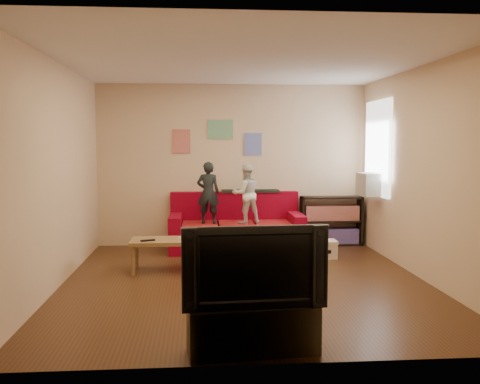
{
  "coord_description": "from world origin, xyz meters",
  "views": [
    {
      "loc": [
        -0.57,
        -6.5,
        1.73
      ],
      "look_at": [
        0.0,
        0.8,
        1.05
      ],
      "focal_mm": 40.0,
      "sensor_mm": 36.0,
      "label": 1
    }
  ],
  "objects": [
    {
      "name": "game_controller",
      "position": [
        -0.79,
        0.68,
        0.45
      ],
      "size": [
        0.13,
        0.08,
        0.03
      ],
      "primitive_type": "cube",
      "rotation": [
        0.0,
        0.0,
        0.4
      ],
      "color": "silver",
      "rests_on": "coffee_table"
    },
    {
      "name": "bookshelf",
      "position": [
        1.66,
        2.3,
        0.37
      ],
      "size": [
        1.03,
        0.31,
        0.82
      ],
      "color": "black",
      "rests_on": "ground"
    },
    {
      "name": "remote",
      "position": [
        -1.24,
        0.51,
        0.45
      ],
      "size": [
        0.19,
        0.12,
        0.02
      ],
      "primitive_type": "cube",
      "rotation": [
        0.0,
        0.0,
        0.4
      ],
      "color": "black",
      "rests_on": "coffee_table"
    },
    {
      "name": "tissue",
      "position": [
        0.6,
        1.05,
        0.05
      ],
      "size": [
        0.13,
        0.13,
        0.1
      ],
      "primitive_type": "sphere",
      "rotation": [
        0.0,
        0.0,
        0.25
      ],
      "color": "silver",
      "rests_on": "ground"
    },
    {
      "name": "coffee_table",
      "position": [
        -0.99,
        0.63,
        0.37
      ],
      "size": [
        0.97,
        0.53,
        0.44
      ],
      "color": "olive",
      "rests_on": "ground"
    },
    {
      "name": "tv_stand",
      "position": [
        -0.13,
        -2.25,
        0.2
      ],
      "size": [
        1.1,
        0.46,
        0.4
      ],
      "primitive_type": "cube",
      "rotation": [
        0.0,
        0.0,
        0.1
      ],
      "color": "#2E2412",
      "rests_on": "ground"
    },
    {
      "name": "child_a",
      "position": [
        -0.42,
        1.9,
        0.94
      ],
      "size": [
        0.39,
        0.28,
        0.98
      ],
      "primitive_type": "imported",
      "rotation": [
        0.0,
        0.0,
        3.01
      ],
      "color": "black",
      "rests_on": "sofa"
    },
    {
      "name": "room_shell",
      "position": [
        0.0,
        0.0,
        1.35
      ],
      "size": [
        4.52,
        5.02,
        2.72
      ],
      "color": "#4A2914",
      "rests_on": "ground"
    },
    {
      "name": "file_box",
      "position": [
        1.3,
        1.28,
        0.14
      ],
      "size": [
        0.39,
        0.3,
        0.27
      ],
      "color": "white",
      "rests_on": "ground"
    },
    {
      "name": "artwork_left",
      "position": [
        -0.85,
        2.48,
        1.75
      ],
      "size": [
        0.3,
        0.01,
        0.4
      ],
      "primitive_type": "cube",
      "color": "#D87266",
      "rests_on": "room_shell"
    },
    {
      "name": "artwork_center",
      "position": [
        -0.2,
        2.48,
        1.95
      ],
      "size": [
        0.42,
        0.01,
        0.32
      ],
      "primitive_type": "cube",
      "color": "#72B27F",
      "rests_on": "room_shell"
    },
    {
      "name": "ac_unit",
      "position": [
        2.1,
        1.65,
        1.08
      ],
      "size": [
        0.28,
        0.55,
        0.35
      ],
      "primitive_type": "cube",
      "color": "#B7B2A3",
      "rests_on": "window"
    },
    {
      "name": "child_b",
      "position": [
        0.18,
        1.9,
        0.92
      ],
      "size": [
        0.54,
        0.47,
        0.94
      ],
      "primitive_type": "imported",
      "rotation": [
        0.0,
        0.0,
        3.42
      ],
      "color": "white",
      "rests_on": "sofa"
    },
    {
      "name": "artwork_right",
      "position": [
        0.35,
        2.48,
        1.7
      ],
      "size": [
        0.3,
        0.01,
        0.38
      ],
      "primitive_type": "cube",
      "color": "#727FCC",
      "rests_on": "room_shell"
    },
    {
      "name": "television",
      "position": [
        -0.13,
        -2.25,
        0.74
      ],
      "size": [
        1.18,
        0.22,
        0.68
      ],
      "primitive_type": "imported",
      "rotation": [
        0.0,
        0.0,
        0.06
      ],
      "color": "black",
      "rests_on": "tv_stand"
    },
    {
      "name": "sofa",
      "position": [
        0.03,
        2.07,
        0.32
      ],
      "size": [
        2.13,
        0.98,
        0.94
      ],
      "color": "maroon",
      "rests_on": "ground"
    },
    {
      "name": "window",
      "position": [
        2.22,
        1.65,
        1.64
      ],
      "size": [
        0.04,
        1.08,
        1.48
      ],
      "primitive_type": "cube",
      "color": "white",
      "rests_on": "room_shell"
    }
  ]
}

